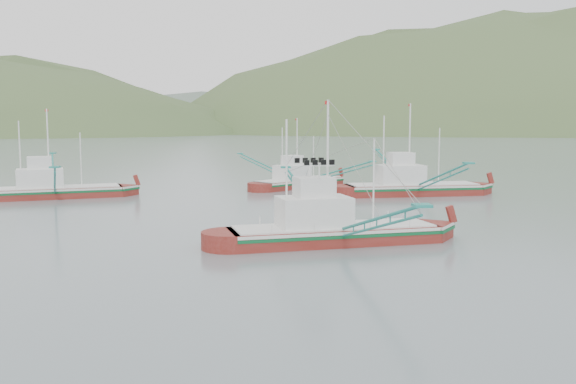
{
  "coord_description": "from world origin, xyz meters",
  "views": [
    {
      "loc": [
        -3.32,
        -41.38,
        8.58
      ],
      "look_at": [
        0.0,
        6.0,
        3.2
      ],
      "focal_mm": 40.0,
      "sensor_mm": 36.0,
      "label": 1
    }
  ],
  "objects": [
    {
      "name": "ground",
      "position": [
        0.0,
        0.0,
        0.0
      ],
      "size": [
        1200.0,
        1200.0,
        0.0
      ],
      "primitive_type": "plane",
      "color": "slate",
      "rests_on": "ground"
    },
    {
      "name": "main_boat",
      "position": [
        2.76,
        2.21,
        1.87
      ],
      "size": [
        15.06,
        26.16,
        10.7
      ],
      "rotation": [
        0.0,
        0.0,
        0.19
      ],
      "color": "maroon",
      "rests_on": "ground"
    },
    {
      "name": "bg_boat_left",
      "position": [
        -24.17,
        30.2,
        1.99
      ],
      "size": [
        14.83,
        25.35,
        10.51
      ],
      "rotation": [
        0.0,
        0.0,
        0.29
      ],
      "color": "maroon",
      "rests_on": "ground"
    },
    {
      "name": "ridge_distant",
      "position": [
        30.0,
        560.0,
        0.0
      ],
      "size": [
        960.0,
        400.0,
        240.0
      ],
      "primitive_type": "ellipsoid",
      "color": "slate",
      "rests_on": "ground"
    },
    {
      "name": "bg_boat_far",
      "position": [
        3.72,
        39.23,
        2.03
      ],
      "size": [
        18.45,
        20.2,
        9.45
      ],
      "rotation": [
        0.0,
        0.0,
        0.7
      ],
      "color": "maroon",
      "rests_on": "ground"
    },
    {
      "name": "headland_right",
      "position": [
        240.0,
        430.0,
        0.0
      ],
      "size": [
        684.0,
        432.0,
        306.0
      ],
      "primitive_type": "ellipsoid",
      "color": "#455D30",
      "rests_on": "ground"
    },
    {
      "name": "bg_boat_right",
      "position": [
        15.76,
        30.06,
        1.63
      ],
      "size": [
        15.62,
        27.6,
        11.2
      ],
      "rotation": [
        0.0,
        0.0,
        0.11
      ],
      "color": "maroon",
      "rests_on": "ground"
    }
  ]
}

